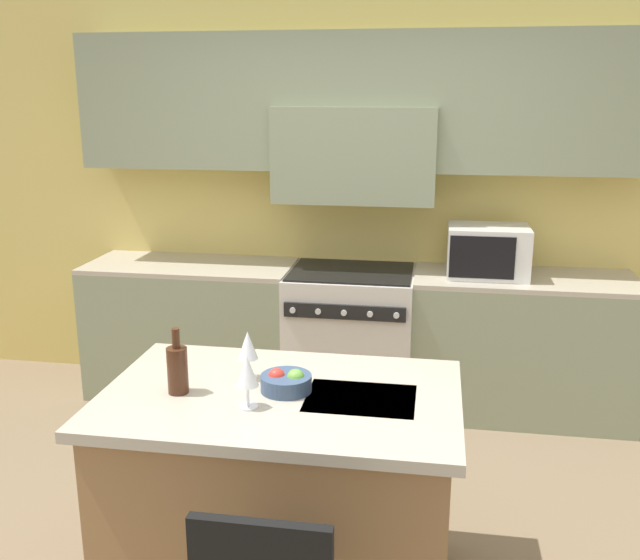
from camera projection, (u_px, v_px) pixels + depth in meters
name	position (u px, v px, depth m)	size (l,w,h in m)	color
back_cabinetry	(357.00, 161.00, 4.69)	(10.00, 0.46, 2.70)	#DBC166
back_counter	(351.00, 337.00, 4.75)	(3.59, 0.62, 0.92)	gray
range_stove	(351.00, 337.00, 4.73)	(0.81, 0.70, 0.92)	beige
microwave	(488.00, 251.00, 4.45)	(0.50, 0.38, 0.32)	silver
kitchen_island	(282.00, 492.00, 2.93)	(1.41, 0.92, 0.89)	olive
wine_bottle	(177.00, 369.00, 2.79)	(0.08, 0.08, 0.27)	#422314
wine_glass_near	(247.00, 373.00, 2.65)	(0.08, 0.08, 0.21)	white
wine_glass_far	(248.00, 347.00, 2.92)	(0.08, 0.08, 0.21)	white
fruit_bowl	(286.00, 382.00, 2.82)	(0.20, 0.20, 0.09)	#384C6B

